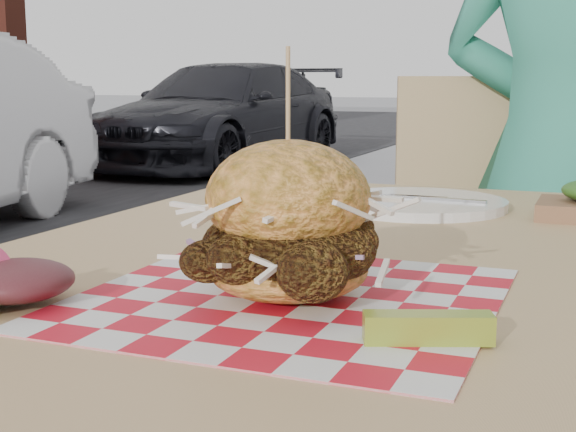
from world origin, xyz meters
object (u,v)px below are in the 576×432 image
Objects in this scene: diner at (559,158)px; patio_chair at (463,252)px; patio_table at (347,320)px; car_dark at (223,114)px; sandwich at (288,230)px.

patio_chair is (-0.20, 0.06, -0.23)m from diner.
patio_table is 1.26× the size of patio_chair.
diner is 1.65× the size of patio_chair.
patio_table is (-0.17, -0.91, -0.11)m from diner.
diner is 0.93m from patio_table.
car_dark reaches higher than patio_chair.
sandwich is (0.01, -0.20, 0.14)m from patio_table.
sandwich is at bearing -60.06° from car_dark.
patio_table is (3.70, -7.15, 0.11)m from car_dark.
diner is 7.35m from car_dark.
car_dark is at bearing 117.37° from patio_table.
sandwich is at bearing -87.90° from patio_table.
car_dark is 17.69× the size of sandwich.
patio_table is at bearing -59.46° from car_dark.
patio_table is at bearing 102.80° from diner.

